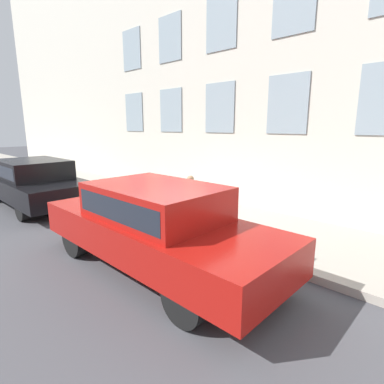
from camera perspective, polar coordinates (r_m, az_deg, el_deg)
The scene contains 7 objects.
ground_plane at distance 7.58m, azimuth -2.92°, elevation -8.10°, with size 80.00×80.00×0.00m, color #47474C.
sidewalk at distance 8.64m, azimuth 4.62°, elevation -5.02°, with size 3.11×60.00×0.15m.
building_facade at distance 10.07m, azimuth 12.29°, elevation 29.17°, with size 0.33×40.00×11.22m.
fire_hydrant at distance 7.69m, azimuth 0.31°, elevation -3.89°, with size 0.29×0.42×0.68m.
person at distance 8.25m, azimuth -0.29°, elevation -0.12°, with size 0.29×0.19×1.19m.
parked_car_red_near at distance 5.67m, azimuth -6.87°, elevation -5.68°, with size 1.94×5.20×1.61m.
parked_car_black_far at distance 11.53m, azimuth -27.91°, elevation 2.02°, with size 2.07×5.30×1.55m.
Camera 1 is at (-4.86, -5.18, 2.65)m, focal length 28.00 mm.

